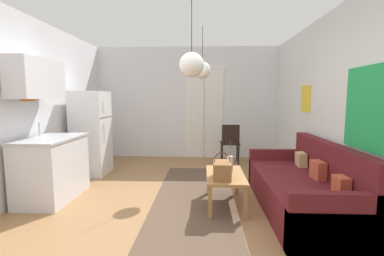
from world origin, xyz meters
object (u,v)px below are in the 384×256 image
handbag (222,170)px  pendant_lamp_far (202,70)px  bamboo_vase (230,163)px  accent_chair (230,141)px  pendant_lamp_near (192,65)px  coffee_table (225,178)px  couch (305,189)px  refrigerator (91,133)px

handbag → pendant_lamp_far: bearing=101.2°
bamboo_vase → pendant_lamp_far: pendant_lamp_far is taller
accent_chair → pendant_lamp_near: size_ratio=0.91×
handbag → pendant_lamp_far: 1.94m
coffee_table → pendant_lamp_far: 1.94m
accent_chair → pendant_lamp_far: bearing=64.1°
pendant_lamp_near → coffee_table: bearing=43.9°
coffee_table → handbag: 0.28m
coffee_table → pendant_lamp_far: (-0.32, 1.12, 1.55)m
handbag → couch: bearing=6.5°
refrigerator → pendant_lamp_near: bearing=-42.6°
pendant_lamp_far → refrigerator: bearing=171.7°
couch → handbag: size_ratio=6.30×
pendant_lamp_near → pendant_lamp_far: bearing=85.8°
handbag → pendant_lamp_near: bearing=-151.0°
bamboo_vase → handbag: 0.38m
coffee_table → pendant_lamp_far: bearing=106.1°
bamboo_vase → accent_chair: 2.19m
accent_chair → pendant_lamp_far: size_ratio=1.01×
couch → refrigerator: size_ratio=1.35×
accent_chair → pendant_lamp_near: pendant_lamp_near is taller
coffee_table → handbag: bearing=-105.8°
bamboo_vase → pendant_lamp_far: size_ratio=0.49×
handbag → accent_chair: size_ratio=0.38×
refrigerator → pendant_lamp_near: (2.01, -1.85, 1.05)m
bamboo_vase → refrigerator: refrigerator is taller
coffee_table → couch: bearing=-4.8°
coffee_table → accent_chair: bearing=82.9°
bamboo_vase → pendant_lamp_far: 1.74m
bamboo_vase → handbag: (-0.14, -0.35, 0.00)m
couch → coffee_table: 1.05m
couch → pendant_lamp_near: size_ratio=2.21×
coffee_table → accent_chair: (0.29, 2.32, 0.12)m
coffee_table → refrigerator: refrigerator is taller
couch → refrigerator: 3.84m
bamboo_vase → pendant_lamp_far: bearing=112.2°
handbag → refrigerator: (-2.38, 1.64, 0.24)m
couch → accent_chair: bearing=107.4°
handbag → bamboo_vase: bearing=69.0°
pendant_lamp_far → handbag: bearing=-78.8°
couch → bamboo_vase: couch is taller
coffee_table → bamboo_vase: (0.08, 0.14, 0.17)m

